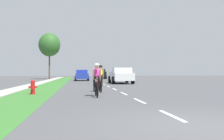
% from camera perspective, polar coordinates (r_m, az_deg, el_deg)
% --- Properties ---
extents(ground_plane, '(120.00, 120.00, 0.00)m').
position_cam_1_polar(ground_plane, '(25.24, -2.12, -3.18)').
color(ground_plane, '#4C4C4F').
extents(grass_verge, '(2.20, 70.00, 0.01)m').
position_cam_1_polar(grass_verge, '(25.23, -13.12, -3.16)').
color(grass_verge, '#38722D').
rests_on(grass_verge, ground_plane).
extents(sidewalk_concrete, '(1.25, 70.00, 0.10)m').
position_cam_1_polar(sidewalk_concrete, '(25.45, -17.00, -3.13)').
color(sidewalk_concrete, '#B2ADA3').
rests_on(sidewalk_concrete, ground_plane).
extents(lane_markings_center, '(0.12, 54.30, 0.01)m').
position_cam_1_polar(lane_markings_center, '(29.22, -2.89, -2.82)').
color(lane_markings_center, white).
rests_on(lane_markings_center, ground_plane).
extents(fire_hydrant_red, '(0.44, 0.38, 0.76)m').
position_cam_1_polar(fire_hydrant_red, '(13.78, -17.67, -3.77)').
color(fire_hydrant_red, red).
rests_on(fire_hydrant_red, ground_plane).
extents(cyclist_lead, '(0.42, 1.72, 1.58)m').
position_cam_1_polar(cyclist_lead, '(11.92, -3.56, -2.18)').
color(cyclist_lead, black).
rests_on(cyclist_lead, ground_plane).
extents(cyclist_trailing, '(0.42, 1.72, 1.58)m').
position_cam_1_polar(cyclist_trailing, '(14.77, -2.71, -1.87)').
color(cyclist_trailing, black).
rests_on(cyclist_trailing, ground_plane).
extents(pickup_white, '(2.22, 5.10, 1.64)m').
position_cam_1_polar(pickup_white, '(26.29, 2.03, -1.27)').
color(pickup_white, silver).
rests_on(pickup_white, ground_plane).
extents(sedan_blue, '(1.98, 4.30, 1.52)m').
position_cam_1_polar(sedan_blue, '(35.56, -6.92, -1.18)').
color(sedan_blue, '#23389E').
rests_on(sedan_blue, ground_plane).
extents(suv_black, '(2.15, 4.70, 1.79)m').
position_cam_1_polar(suv_black, '(46.10, -2.76, -0.83)').
color(suv_black, black).
rests_on(suv_black, ground_plane).
extents(street_tree_far, '(3.67, 3.67, 7.95)m').
position_cam_1_polar(street_tree_far, '(44.38, -14.12, 5.60)').
color(street_tree_far, brown).
rests_on(street_tree_far, ground_plane).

